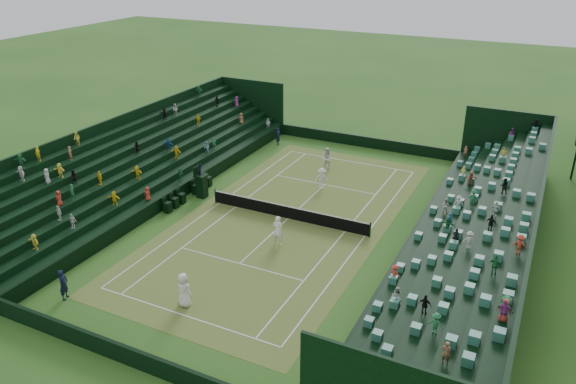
# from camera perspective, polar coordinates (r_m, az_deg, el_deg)

# --- Properties ---
(ground) EXTENTS (160.00, 160.00, 0.00)m
(ground) POSITION_cam_1_polar(r_m,az_deg,el_deg) (38.02, 0.00, -2.74)
(ground) COLOR #27571B
(ground) RESTS_ON ground
(court_surface) EXTENTS (12.97, 26.77, 0.01)m
(court_surface) POSITION_cam_1_polar(r_m,az_deg,el_deg) (38.02, 0.00, -2.74)
(court_surface) COLOR #3F7226
(court_surface) RESTS_ON ground
(perimeter_wall_north) EXTENTS (17.17, 0.20, 1.00)m
(perimeter_wall_north) POSITION_cam_1_polar(r_m,az_deg,el_deg) (51.43, 7.86, 5.07)
(perimeter_wall_north) COLOR black
(perimeter_wall_north) RESTS_ON ground
(perimeter_wall_south) EXTENTS (17.17, 0.20, 1.00)m
(perimeter_wall_south) POSITION_cam_1_polar(r_m,az_deg,el_deg) (26.78, -15.78, -15.76)
(perimeter_wall_south) COLOR black
(perimeter_wall_south) RESTS_ON ground
(perimeter_wall_east) EXTENTS (0.20, 31.77, 1.00)m
(perimeter_wall_east) POSITION_cam_1_polar(r_m,az_deg,el_deg) (35.32, 12.49, -4.74)
(perimeter_wall_east) COLOR black
(perimeter_wall_east) RESTS_ON ground
(perimeter_wall_west) EXTENTS (0.20, 31.77, 1.00)m
(perimeter_wall_west) POSITION_cam_1_polar(r_m,az_deg,el_deg) (41.88, -10.48, 0.26)
(perimeter_wall_west) COLOR black
(perimeter_wall_west) RESTS_ON ground
(north_grandstand) EXTENTS (6.60, 32.00, 4.90)m
(north_grandstand) POSITION_cam_1_polar(r_m,az_deg,el_deg) (34.31, 19.41, -4.56)
(north_grandstand) COLOR black
(north_grandstand) RESTS_ON ground
(south_grandstand) EXTENTS (6.60, 32.00, 4.90)m
(south_grandstand) POSITION_cam_1_polar(r_m,az_deg,el_deg) (43.96, -15.00, 2.48)
(south_grandstand) COLOR black
(south_grandstand) RESTS_ON ground
(tennis_net) EXTENTS (11.67, 0.10, 1.06)m
(tennis_net) POSITION_cam_1_polar(r_m,az_deg,el_deg) (37.79, 0.00, -2.03)
(tennis_net) COLOR black
(tennis_net) RESTS_ON ground
(umpire_chair) EXTENTS (0.83, 0.83, 2.62)m
(umpire_chair) POSITION_cam_1_polar(r_m,az_deg,el_deg) (41.21, -8.79, 0.92)
(umpire_chair) COLOR black
(umpire_chair) RESTS_ON ground
(courtside_chairs) EXTENTS (0.50, 5.47, 1.08)m
(courtside_chairs) POSITION_cam_1_polar(r_m,az_deg,el_deg) (41.43, -10.06, -0.13)
(courtside_chairs) COLOR black
(courtside_chairs) RESTS_ON ground
(player_near_west) EXTENTS (1.00, 0.72, 1.91)m
(player_near_west) POSITION_cam_1_polar(r_m,az_deg,el_deg) (29.59, -10.54, -9.76)
(player_near_west) COLOR white
(player_near_west) RESTS_ON ground
(player_near_east) EXTENTS (0.72, 0.47, 1.97)m
(player_near_east) POSITION_cam_1_polar(r_m,az_deg,el_deg) (34.49, -1.03, -3.94)
(player_near_east) COLOR white
(player_near_east) RESTS_ON ground
(player_far_west) EXTENTS (0.92, 0.71, 1.88)m
(player_far_west) POSITION_cam_1_polar(r_m,az_deg,el_deg) (45.83, 4.01, 3.38)
(player_far_west) COLOR white
(player_far_west) RESTS_ON ground
(player_far_east) EXTENTS (1.23, 1.08, 1.65)m
(player_far_east) POSITION_cam_1_polar(r_m,az_deg,el_deg) (42.34, 3.43, 1.39)
(player_far_east) COLOR white
(player_far_east) RESTS_ON ground
(line_judge_north) EXTENTS (0.43, 0.61, 1.60)m
(line_judge_north) POSITION_cam_1_polar(r_m,az_deg,el_deg) (51.50, -1.00, 5.68)
(line_judge_north) COLOR black
(line_judge_north) RESTS_ON ground
(line_judge_south) EXTENTS (0.58, 0.72, 1.73)m
(line_judge_south) POSITION_cam_1_polar(r_m,az_deg,el_deg) (31.91, -21.85, -8.72)
(line_judge_south) COLOR black
(line_judge_south) RESTS_ON ground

